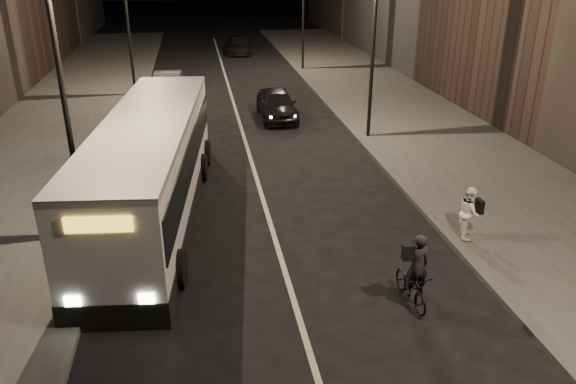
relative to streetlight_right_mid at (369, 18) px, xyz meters
name	(u,v)px	position (x,y,z in m)	size (l,w,h in m)	color
ground	(292,296)	(-5.33, -12.00, -5.36)	(180.00, 180.00, 0.00)	black
sidewalk_right	(412,122)	(3.17, 2.00, -5.28)	(7.00, 70.00, 0.16)	#353533
sidewalk_left	(56,139)	(-13.83, 2.00, -5.28)	(7.00, 70.00, 0.16)	#353533
streetlight_right_mid	(369,18)	(0.00, 0.00, 0.00)	(1.20, 0.44, 8.12)	black
streetlight_left_near	(68,58)	(-10.66, -8.00, 0.00)	(1.20, 0.44, 8.12)	black
streetlight_left_far	(130,1)	(-10.66, 10.00, 0.00)	(1.20, 0.44, 8.12)	black
city_bus	(151,164)	(-8.93, -6.69, -3.58)	(3.87, 12.35, 3.28)	white
cyclist_on_bicycle	(413,280)	(-2.50, -12.76, -4.71)	(0.70, 1.74, 1.96)	black
pedestrian_woman	(470,212)	(0.27, -10.00, -4.41)	(0.77, 0.60, 1.58)	white
car_near	(277,104)	(-3.37, 4.03, -4.61)	(1.78, 4.43, 1.51)	black
car_mid	(169,82)	(-8.93, 10.29, -4.63)	(1.55, 4.44, 1.46)	#3D3E40
car_far	(239,44)	(-3.62, 24.17, -4.66)	(1.97, 4.84, 1.40)	black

